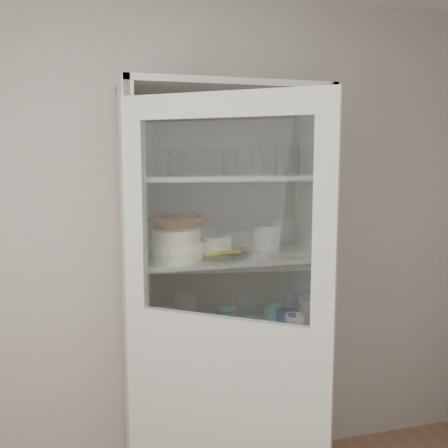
{
  "coord_description": "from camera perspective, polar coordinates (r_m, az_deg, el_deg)",
  "views": [
    {
      "loc": [
        -0.46,
        -1.12,
        1.74
      ],
      "look_at": [
        0.2,
        1.27,
        1.42
      ],
      "focal_mm": 40.0,
      "sensor_mm": 36.0,
      "label": 1
    }
  ],
  "objects": [
    {
      "name": "mug_white",
      "position": [
        2.61,
        8.08,
        -11.22
      ],
      "size": [
        0.13,
        0.13,
        0.1
      ],
      "primitive_type": "imported",
      "rotation": [
        0.0,
        0.0,
        -0.36
      ],
      "color": "white",
      "rests_on": "shelf_mugs"
    },
    {
      "name": "tumbler_11",
      "position": [
        2.58,
        5.58,
        7.33
      ],
      "size": [
        0.1,
        0.1,
        0.15
      ],
      "primitive_type": "cylinder",
      "rotation": [
        0.0,
        0.0,
        -0.39
      ],
      "color": "silver",
      "rests_on": "shelf_glass"
    },
    {
      "name": "goblet_2",
      "position": [
        2.63,
        0.92,
        7.38
      ],
      "size": [
        0.07,
        0.07,
        0.15
      ],
      "primitive_type": null,
      "color": "silver",
      "rests_on": "shelf_glass"
    },
    {
      "name": "measuring_cups",
      "position": [
        2.52,
        -6.51,
        -12.54
      ],
      "size": [
        0.1,
        0.1,
        0.04
      ],
      "primitive_type": "cylinder",
      "color": "silver",
      "rests_on": "shelf_mugs"
    },
    {
      "name": "teal_jar",
      "position": [
        2.63,
        0.31,
        -10.82
      ],
      "size": [
        0.09,
        0.09,
        0.11
      ],
      "color": "#227F77",
      "rests_on": "shelf_mugs"
    },
    {
      "name": "plate_stack_back",
      "position": [
        2.6,
        -5.88,
        -2.0
      ],
      "size": [
        0.22,
        0.22,
        0.11
      ],
      "primitive_type": "cylinder",
      "color": "white",
      "rests_on": "shelf_plates"
    },
    {
      "name": "tumbler_9",
      "position": [
        2.43,
        -5.47,
        7.11
      ],
      "size": [
        0.08,
        0.08,
        0.14
      ],
      "primitive_type": "cylinder",
      "rotation": [
        0.0,
        0.0,
        -0.19
      ],
      "color": "silver",
      "rests_on": "shelf_glass"
    },
    {
      "name": "wall_back",
      "position": [
        2.7,
        -5.38,
        -2.0
      ],
      "size": [
        3.6,
        0.02,
        2.6
      ],
      "primitive_type": "cube",
      "color": "beige",
      "rests_on": "ground"
    },
    {
      "name": "tumbler_6",
      "position": [
        2.47,
        7.9,
        7.06
      ],
      "size": [
        0.08,
        0.08,
        0.13
      ],
      "primitive_type": "cylinder",
      "rotation": [
        0.0,
        0.0,
        0.21
      ],
      "color": "silver",
      "rests_on": "shelf_glass"
    },
    {
      "name": "tumbler_1",
      "position": [
        2.31,
        -2.56,
        7.24
      ],
      "size": [
        0.09,
        0.09,
        0.14
      ],
      "primitive_type": "cylinder",
      "rotation": [
        0.0,
        0.0,
        0.41
      ],
      "color": "silver",
      "rests_on": "shelf_glass"
    },
    {
      "name": "tumbler_4",
      "position": [
        2.4,
        5.23,
        7.33
      ],
      "size": [
        0.09,
        0.09,
        0.15
      ],
      "primitive_type": "cylinder",
      "rotation": [
        0.0,
        0.0,
        0.14
      ],
      "color": "silver",
      "rests_on": "shelf_glass"
    },
    {
      "name": "tumbler_5",
      "position": [
        2.49,
        7.58,
        7.22
      ],
      "size": [
        0.07,
        0.07,
        0.15
      ],
      "primitive_type": "cylinder",
      "rotation": [
        0.0,
        0.0,
        -0.02
      ],
      "color": "silver",
      "rests_on": "shelf_glass"
    },
    {
      "name": "white_ramekin",
      "position": [
        2.5,
        -0.79,
        -2.12
      ],
      "size": [
        0.15,
        0.15,
        0.06
      ],
      "primitive_type": "cylinder",
      "rotation": [
        0.0,
        0.0,
        -0.04
      ],
      "color": "white",
      "rests_on": "yellow_trivet"
    },
    {
      "name": "goblet_1",
      "position": [
        2.58,
        0.44,
        7.4
      ],
      "size": [
        0.07,
        0.07,
        0.16
      ],
      "primitive_type": null,
      "color": "silver",
      "rests_on": "shelf_glass"
    },
    {
      "name": "yellow_trivet",
      "position": [
        2.51,
        -0.79,
        -2.99
      ],
      "size": [
        0.2,
        0.2,
        0.01
      ],
      "primitive_type": "cube",
      "rotation": [
        0.0,
        0.0,
        0.09
      ],
      "color": "yellow",
      "rests_on": "glass_platter"
    },
    {
      "name": "tumbler_2",
      "position": [
        2.38,
        0.81,
        7.04
      ],
      "size": [
        0.07,
        0.07,
        0.13
      ],
      "primitive_type": "cylinder",
      "rotation": [
        0.0,
        0.0,
        -0.07
      ],
      "color": "silver",
      "rests_on": "shelf_glass"
    },
    {
      "name": "grey_bowl_stack",
      "position": [
        2.6,
        4.91,
        -1.66
      ],
      "size": [
        0.14,
        0.14,
        0.14
      ],
      "primitive_type": "cylinder",
      "color": "silver",
      "rests_on": "shelf_plates"
    },
    {
      "name": "tumbler_7",
      "position": [
        2.42,
        -5.7,
        7.03
      ],
      "size": [
        0.08,
        0.08,
        0.13
      ],
      "primitive_type": "cylinder",
      "rotation": [
        0.0,
        0.0,
        -0.34
      ],
      "color": "silver",
      "rests_on": "shelf_glass"
    },
    {
      "name": "goblet_3",
      "position": [
        2.72,
        7.83,
        7.47
      ],
      "size": [
        0.08,
        0.08,
        0.17
      ],
      "primitive_type": null,
      "color": "silver",
      "rests_on": "shelf_glass"
    },
    {
      "name": "goblet_0",
      "position": [
        2.52,
        -4.39,
        7.3
      ],
      "size": [
        0.07,
        0.07,
        0.15
      ],
      "primitive_type": null,
      "color": "silver",
      "rests_on": "shelf_glass"
    },
    {
      "name": "pantry_cabinet",
      "position": [
        2.67,
        -0.36,
        -10.02
      ],
      "size": [
        1.0,
        0.45,
        2.1
      ],
      "color": "beige",
      "rests_on": "floor"
    },
    {
      "name": "white_canister",
      "position": [
        2.59,
        -7.07,
        -10.9
      ],
      "size": [
        0.14,
        0.14,
        0.13
      ],
      "primitive_type": "cylinder",
      "rotation": [
        0.0,
        0.0,
        -0.22
      ],
      "color": "white",
      "rests_on": "shelf_mugs"
    },
    {
      "name": "mug_blue",
      "position": [
        2.69,
        7.31,
        -10.66
      ],
      "size": [
        0.13,
        0.13,
        0.09
      ],
      "primitive_type": "imported",
      "rotation": [
        0.0,
        0.0,
        0.11
      ],
      "color": "navy",
      "rests_on": "shelf_mugs"
    },
    {
      "name": "tumbler_12",
      "position": [
        2.47,
        7.72,
        7.3
      ],
      "size": [
        0.08,
        0.08,
        0.15
      ],
      "primitive_type": "cylinder",
      "color": "silver",
      "rests_on": "shelf_glass"
    },
    {
      "name": "tumbler_8",
      "position": [
        2.45,
        -3.7,
        7.08
      ],
      "size": [
        0.08,
        0.08,
        0.13
      ],
      "primitive_type": "cylinder",
      "rotation": [
        0.0,
        0.0,
        0.33
      ],
      "color": "silver",
      "rests_on": "shelf_glass"
    },
    {
      "name": "glass_platter",
      "position": [
        2.51,
        -0.79,
        -3.35
      ],
      "size": [
        0.45,
        0.45,
        0.02
      ],
      "primitive_type": "cylinder",
      "rotation": [
        0.0,
        0.0,
        0.38
      ],
      "color": "silver",
      "rests_on": "shelf_plates"
    },
    {
      "name": "mug_teal",
      "position": [
        2.74,
        5.52,
        -10.23
      ],
      "size": [
        0.11,
        0.11,
        0.1
      ],
      "primitive_type": "imported",
      "rotation": [
        0.0,
        0.0,
        -0.06
      ],
      "color": "#227F77",
      "rests_on": "shelf_mugs"
    },
    {
      "name": "cream_dish",
      "position": [
        2.72,
        -4.68,
        -19.89
      ],
      "size": [
        0.23,
        0.23,
        0.06
      ],
      "primitive_type": "imported",
      "rotation": [
        0.0,
        0.0,
        0.13
      ],
      "color": "beige",
      "rests_on": "shelf_bot"
    },
    {
      "name": "tumbler_0",
      "position": [
        2.27,
        -8.36,
        6.92
      ],
      "size": [
        0.08,
        0.08,
        0.12
      ],
      "primitive_type": "cylinder",
      "rotation": [
        0.0,
        0.0,
        0.26
      ],
      "color": "silver",
      "rests_on": "shelf_glass"
    },
    {
      "name": "cupboard_door",
      "position": [
        2.15,
        -0.07,
        -16.34
      ],
      "size": [
        0.74,
        0.57,
        2.0
      ],
      "rotation": [
        0.0,
        0.0,
        -0.64
      ],
      "color": "beige",
      "rests_on": "floor"
    },
    {
      "name": "tumbler_10",
      "position": [
        2.44,
        -1.89,
        7.07
      ],
      "size": [
        0.08,
        0.08,
        0.13
      ],
      "primitive_type": "cylinder",
      "rotation": [
        0.0,
        0.0,
        -0.38
      ],
      "color": "silver",
      "rests_on": "shelf_glass"
    },
    {
      "name": "terracotta_bowl",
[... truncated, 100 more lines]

